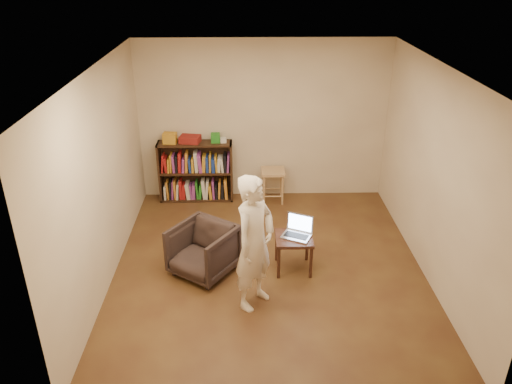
{
  "coord_description": "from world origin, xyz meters",
  "views": [
    {
      "loc": [
        -0.29,
        -5.46,
        3.75
      ],
      "look_at": [
        -0.16,
        0.35,
        0.95
      ],
      "focal_mm": 35.0,
      "sensor_mm": 36.0,
      "label": 1
    }
  ],
  "objects_px": {
    "armchair": "(203,250)",
    "laptop": "(298,231)",
    "person": "(255,243)",
    "bookshelf": "(196,174)",
    "side_table": "(294,242)",
    "stool": "(273,176)"
  },
  "relations": [
    {
      "from": "bookshelf",
      "to": "laptop",
      "type": "distance_m",
      "value": 2.53
    },
    {
      "from": "side_table",
      "to": "person",
      "type": "xyz_separation_m",
      "value": [
        -0.52,
        -0.68,
        0.42
      ]
    },
    {
      "from": "stool",
      "to": "armchair",
      "type": "distance_m",
      "value": 2.27
    },
    {
      "from": "bookshelf",
      "to": "laptop",
      "type": "bearing_deg",
      "value": -54.4
    },
    {
      "from": "armchair",
      "to": "side_table",
      "type": "relative_size",
      "value": 1.52
    },
    {
      "from": "armchair",
      "to": "person",
      "type": "relative_size",
      "value": 0.45
    },
    {
      "from": "bookshelf",
      "to": "laptop",
      "type": "height_order",
      "value": "bookshelf"
    },
    {
      "from": "stool",
      "to": "armchair",
      "type": "height_order",
      "value": "armchair"
    },
    {
      "from": "stool",
      "to": "laptop",
      "type": "bearing_deg",
      "value": -83.8
    },
    {
      "from": "bookshelf",
      "to": "armchair",
      "type": "xyz_separation_m",
      "value": [
        0.26,
        -2.16,
        -0.11
      ]
    },
    {
      "from": "armchair",
      "to": "side_table",
      "type": "height_order",
      "value": "armchair"
    },
    {
      "from": "bookshelf",
      "to": "armchair",
      "type": "height_order",
      "value": "bookshelf"
    },
    {
      "from": "stool",
      "to": "side_table",
      "type": "xyz_separation_m",
      "value": [
        0.16,
        -1.99,
        -0.04
      ]
    },
    {
      "from": "armchair",
      "to": "laptop",
      "type": "bearing_deg",
      "value": 39.26
    },
    {
      "from": "armchair",
      "to": "side_table",
      "type": "xyz_separation_m",
      "value": [
        1.16,
        0.05,
        0.07
      ]
    },
    {
      "from": "bookshelf",
      "to": "laptop",
      "type": "relative_size",
      "value": 2.78
    },
    {
      "from": "laptop",
      "to": "person",
      "type": "height_order",
      "value": "person"
    },
    {
      "from": "bookshelf",
      "to": "stool",
      "type": "height_order",
      "value": "bookshelf"
    },
    {
      "from": "laptop",
      "to": "person",
      "type": "relative_size",
      "value": 0.26
    },
    {
      "from": "side_table",
      "to": "person",
      "type": "height_order",
      "value": "person"
    },
    {
      "from": "bookshelf",
      "to": "stool",
      "type": "bearing_deg",
      "value": -5.3
    },
    {
      "from": "bookshelf",
      "to": "person",
      "type": "relative_size",
      "value": 0.74
    }
  ]
}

